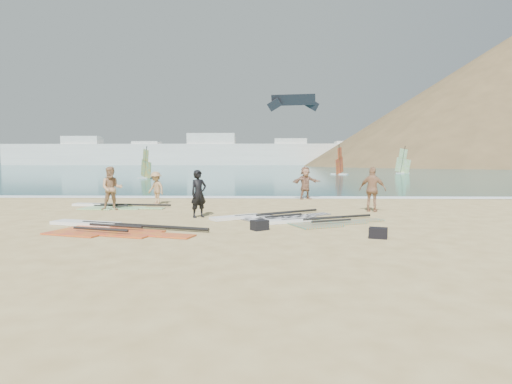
{
  "coord_description": "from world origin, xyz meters",
  "views": [
    {
      "loc": [
        1.84,
        -13.57,
        2.36
      ],
      "look_at": [
        1.32,
        4.0,
        1.0
      ],
      "focal_mm": 30.0,
      "sensor_mm": 36.0,
      "label": 1
    }
  ],
  "objects_px": {
    "gear_bag_near": "(260,225)",
    "gear_bag_far": "(378,233)",
    "rig_grey": "(264,217)",
    "beachgoer_right": "(305,183)",
    "rig_red": "(105,228)",
    "beachgoer_back": "(373,189)",
    "rig_green": "(109,206)",
    "rig_orange": "(312,222)",
    "beachgoer_mid": "(156,188)",
    "beachgoer_left": "(112,188)",
    "person_wetsuit": "(199,194)"
  },
  "relations": [
    {
      "from": "rig_grey",
      "to": "rig_red",
      "type": "relative_size",
      "value": 0.83
    },
    {
      "from": "gear_bag_far",
      "to": "beachgoer_right",
      "type": "distance_m",
      "value": 12.44
    },
    {
      "from": "person_wetsuit",
      "to": "beachgoer_right",
      "type": "relative_size",
      "value": 0.99
    },
    {
      "from": "rig_green",
      "to": "rig_red",
      "type": "height_order",
      "value": "rig_red"
    },
    {
      "from": "beachgoer_mid",
      "to": "beachgoer_right",
      "type": "height_order",
      "value": "beachgoer_right"
    },
    {
      "from": "rig_green",
      "to": "beachgoer_back",
      "type": "height_order",
      "value": "beachgoer_back"
    },
    {
      "from": "rig_grey",
      "to": "beachgoer_left",
      "type": "bearing_deg",
      "value": 125.41
    },
    {
      "from": "person_wetsuit",
      "to": "beachgoer_mid",
      "type": "height_order",
      "value": "person_wetsuit"
    },
    {
      "from": "rig_orange",
      "to": "beachgoer_mid",
      "type": "height_order",
      "value": "beachgoer_mid"
    },
    {
      "from": "rig_green",
      "to": "rig_orange",
      "type": "xyz_separation_m",
      "value": [
        9.41,
        -4.91,
        -0.0
      ]
    },
    {
      "from": "gear_bag_near",
      "to": "rig_green",
      "type": "bearing_deg",
      "value": 139.13
    },
    {
      "from": "rig_red",
      "to": "beachgoer_left",
      "type": "bearing_deg",
      "value": 125.13
    },
    {
      "from": "rig_grey",
      "to": "gear_bag_far",
      "type": "distance_m",
      "value": 5.41
    },
    {
      "from": "person_wetsuit",
      "to": "beachgoer_mid",
      "type": "relative_size",
      "value": 1.13
    },
    {
      "from": "gear_bag_far",
      "to": "person_wetsuit",
      "type": "relative_size",
      "value": 0.27
    },
    {
      "from": "rig_grey",
      "to": "beachgoer_left",
      "type": "distance_m",
      "value": 7.6
    },
    {
      "from": "gear_bag_near",
      "to": "beachgoer_left",
      "type": "distance_m",
      "value": 8.84
    },
    {
      "from": "rig_red",
      "to": "beachgoer_left",
      "type": "xyz_separation_m",
      "value": [
        -1.75,
        5.39,
        0.96
      ]
    },
    {
      "from": "gear_bag_near",
      "to": "rig_red",
      "type": "bearing_deg",
      "value": -179.98
    },
    {
      "from": "rig_red",
      "to": "beachgoer_back",
      "type": "distance_m",
      "value": 11.39
    },
    {
      "from": "rig_grey",
      "to": "rig_green",
      "type": "bearing_deg",
      "value": 119.65
    },
    {
      "from": "person_wetsuit",
      "to": "rig_green",
      "type": "bearing_deg",
      "value": 105.47
    },
    {
      "from": "rig_red",
      "to": "beachgoer_back",
      "type": "xyz_separation_m",
      "value": [
        10.15,
        5.09,
        0.95
      ]
    },
    {
      "from": "rig_grey",
      "to": "person_wetsuit",
      "type": "height_order",
      "value": "person_wetsuit"
    },
    {
      "from": "beachgoer_back",
      "to": "rig_red",
      "type": "bearing_deg",
      "value": 52.16
    },
    {
      "from": "rig_grey",
      "to": "beachgoer_right",
      "type": "bearing_deg",
      "value": 39.53
    },
    {
      "from": "gear_bag_near",
      "to": "beachgoer_back",
      "type": "relative_size",
      "value": 0.26
    },
    {
      "from": "gear_bag_near",
      "to": "gear_bag_far",
      "type": "distance_m",
      "value": 3.82
    },
    {
      "from": "beachgoer_back",
      "to": "rig_grey",
      "type": "bearing_deg",
      "value": 50.76
    },
    {
      "from": "rig_green",
      "to": "rig_red",
      "type": "relative_size",
      "value": 0.84
    },
    {
      "from": "rig_orange",
      "to": "rig_red",
      "type": "bearing_deg",
      "value": 168.42
    },
    {
      "from": "person_wetsuit",
      "to": "rig_red",
      "type": "bearing_deg",
      "value": -171.26
    },
    {
      "from": "rig_red",
      "to": "gear_bag_near",
      "type": "relative_size",
      "value": 11.36
    },
    {
      "from": "gear_bag_near",
      "to": "gear_bag_far",
      "type": "xyz_separation_m",
      "value": [
        3.57,
        -1.36,
        -0.01
      ]
    },
    {
      "from": "rig_green",
      "to": "rig_red",
      "type": "bearing_deg",
      "value": -64.73
    },
    {
      "from": "rig_grey",
      "to": "beachgoer_back",
      "type": "xyz_separation_m",
      "value": [
        4.8,
        2.27,
        0.95
      ]
    },
    {
      "from": "rig_green",
      "to": "gear_bag_near",
      "type": "relative_size",
      "value": 9.6
    },
    {
      "from": "gear_bag_far",
      "to": "beachgoer_back",
      "type": "bearing_deg",
      "value": 78.02
    },
    {
      "from": "rig_red",
      "to": "gear_bag_far",
      "type": "xyz_separation_m",
      "value": [
        8.78,
        -1.36,
        0.11
      ]
    },
    {
      "from": "gear_bag_near",
      "to": "beachgoer_right",
      "type": "bearing_deg",
      "value": 77.45
    },
    {
      "from": "rig_orange",
      "to": "beachgoer_mid",
      "type": "bearing_deg",
      "value": 115.43
    },
    {
      "from": "rig_grey",
      "to": "beachgoer_left",
      "type": "height_order",
      "value": "beachgoer_left"
    },
    {
      "from": "rig_orange",
      "to": "gear_bag_near",
      "type": "distance_m",
      "value": 2.48
    },
    {
      "from": "beachgoer_right",
      "to": "beachgoer_mid",
      "type": "bearing_deg",
      "value": 176.83
    },
    {
      "from": "rig_orange",
      "to": "beachgoer_left",
      "type": "xyz_separation_m",
      "value": [
        -8.86,
        3.81,
        0.96
      ]
    },
    {
      "from": "gear_bag_near",
      "to": "beachgoer_right",
      "type": "xyz_separation_m",
      "value": [
        2.45,
        11.0,
        0.8
      ]
    },
    {
      "from": "gear_bag_far",
      "to": "beachgoer_left",
      "type": "xyz_separation_m",
      "value": [
        -10.53,
        6.75,
        0.85
      ]
    },
    {
      "from": "rig_green",
      "to": "beachgoer_right",
      "type": "relative_size",
      "value": 2.61
    },
    {
      "from": "person_wetsuit",
      "to": "beachgoer_left",
      "type": "distance_m",
      "value": 5.04
    },
    {
      "from": "rig_green",
      "to": "rig_red",
      "type": "distance_m",
      "value": 6.89
    }
  ]
}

